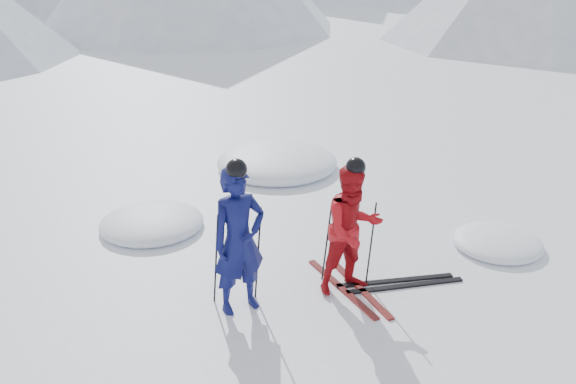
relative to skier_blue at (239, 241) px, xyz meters
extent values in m
plane|color=white|center=(2.26, 0.72, -0.98)|extent=(160.00, 160.00, 0.00)
imported|color=#0C104C|center=(0.00, 0.00, 0.00)|extent=(0.84, 0.72, 1.95)
imported|color=#AC0D15|center=(1.52, 0.30, -0.07)|extent=(1.05, 0.93, 1.81)
cylinder|color=black|center=(-0.30, 0.15, -0.33)|extent=(0.13, 0.09, 1.30)
cylinder|color=black|center=(0.25, 0.25, -0.33)|extent=(0.13, 0.08, 1.30)
cylinder|color=black|center=(1.22, 0.55, -0.37)|extent=(0.12, 0.10, 1.20)
cylinder|color=black|center=(1.82, 0.45, -0.37)|extent=(0.12, 0.08, 1.20)
cube|color=black|center=(1.40, 0.30, -0.96)|extent=(0.69, 1.62, 0.03)
cube|color=black|center=(1.64, 0.30, -0.96)|extent=(0.58, 1.65, 0.03)
cube|color=black|center=(2.18, 0.41, -0.96)|extent=(1.70, 0.21, 0.03)
cube|color=black|center=(2.28, 0.26, -0.96)|extent=(1.70, 0.27, 0.03)
ellipsoid|color=white|center=(-1.39, 2.56, -0.98)|extent=(1.72, 1.72, 0.38)
ellipsoid|color=white|center=(4.07, 1.27, -0.98)|extent=(1.39, 1.39, 0.31)
ellipsoid|color=white|center=(0.96, 5.18, -0.98)|extent=(2.53, 2.53, 0.56)
camera|label=1|loc=(-0.14, -6.81, 3.51)|focal=38.00mm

